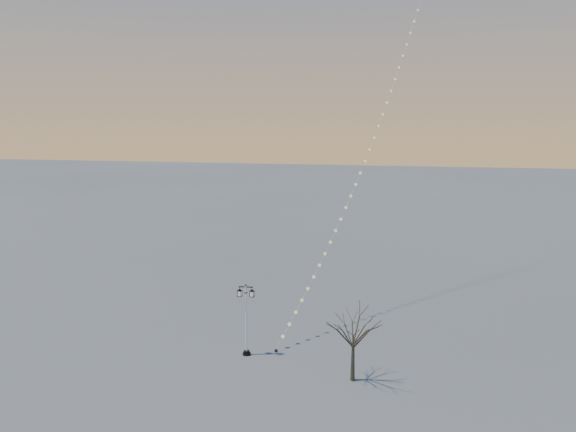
# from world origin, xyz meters

# --- Properties ---
(ground) EXTENTS (300.00, 300.00, 0.00)m
(ground) POSITION_xyz_m (0.00, 0.00, 0.00)
(ground) COLOR #565757
(ground) RESTS_ON ground
(street_lamp) EXTENTS (1.12, 0.49, 4.43)m
(street_lamp) POSITION_xyz_m (-0.14, 0.59, 2.45)
(street_lamp) COLOR black
(street_lamp) RESTS_ON ground
(bare_tree) EXTENTS (2.41, 2.41, 4.00)m
(bare_tree) POSITION_xyz_m (6.50, -1.41, 2.78)
(bare_tree) COLOR #352F20
(bare_tree) RESTS_ON ground
(kite_train) EXTENTS (10.54, 26.68, 33.13)m
(kite_train) POSITION_xyz_m (6.46, 14.45, 16.44)
(kite_train) COLOR black
(kite_train) RESTS_ON ground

